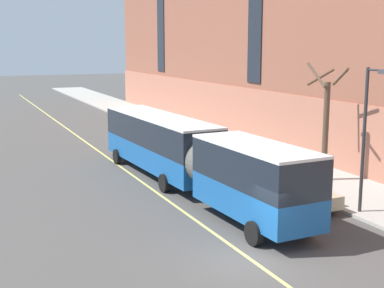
{
  "coord_description": "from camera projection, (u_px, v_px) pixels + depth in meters",
  "views": [
    {
      "loc": [
        -9.63,
        -16.12,
        7.84
      ],
      "look_at": [
        3.64,
        13.6,
        1.8
      ],
      "focal_mm": 50.0,
      "sensor_mm": 36.0,
      "label": 1
    }
  ],
  "objects": [
    {
      "name": "ground_plane",
      "position": [
        252.0,
        260.0,
        19.76
      ],
      "size": [
        260.0,
        260.0,
        0.0
      ],
      "primitive_type": "plane",
      "color": "#4C4947"
    },
    {
      "name": "city_bus",
      "position": [
        188.0,
        152.0,
        28.85
      ],
      "size": [
        3.64,
        20.16,
        3.68
      ],
      "color": "#19569E",
      "rests_on": "ground"
    },
    {
      "name": "parked_car_champagne_0",
      "position": [
        299.0,
        190.0,
        26.38
      ],
      "size": [
        2.0,
        4.82,
        1.56
      ],
      "color": "#BCAD89",
      "rests_on": "ground"
    },
    {
      "name": "parked_car_white_2",
      "position": [
        150.0,
        129.0,
        45.54
      ],
      "size": [
        2.04,
        4.3,
        1.56
      ],
      "color": "silver",
      "rests_on": "ground"
    },
    {
      "name": "parked_car_green_3",
      "position": [
        227.0,
        160.0,
        33.29
      ],
      "size": [
        2.08,
        4.29,
        1.56
      ],
      "color": "#23603D",
      "rests_on": "ground"
    },
    {
      "name": "street_tree_far_uptown",
      "position": [
        326.0,
        122.0,
        30.44
      ],
      "size": [
        1.9,
        1.98,
        6.73
      ],
      "color": "brown",
      "rests_on": "sidewalk"
    },
    {
      "name": "street_lamp",
      "position": [
        368.0,
        125.0,
        24.13
      ],
      "size": [
        0.36,
        1.48,
        6.71
      ],
      "color": "#2D2D30",
      "rests_on": "sidewalk"
    },
    {
      "name": "lane_centerline",
      "position": [
        215.0,
        234.0,
        22.45
      ],
      "size": [
        0.16,
        140.0,
        0.01
      ],
      "primitive_type": "cube",
      "color": "#E0D66B",
      "rests_on": "ground"
    }
  ]
}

